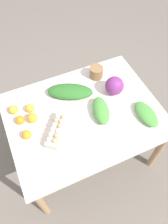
{
  "coord_description": "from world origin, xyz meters",
  "views": [
    {
      "loc": [
        -0.4,
        -0.9,
        2.18
      ],
      "look_at": [
        0.0,
        0.0,
        0.73
      ],
      "focal_mm": 35.0,
      "sensor_mm": 36.0,
      "label": 1
    }
  ],
  "objects_px": {
    "egg_carton": "(57,130)",
    "greens_bunch_beet_tops": "(101,110)",
    "greens_bunch_chard": "(70,91)",
    "greens_bunch_kale": "(146,114)",
    "paper_bag": "(96,72)",
    "cabbage_purple": "(114,86)",
    "orange_2": "(32,118)",
    "orange_1": "(27,135)",
    "orange_3": "(13,110)",
    "orange_4": "(30,108)",
    "orange_0": "(20,120)"
  },
  "relations": [
    {
      "from": "cabbage_purple",
      "to": "orange_0",
      "type": "height_order",
      "value": "cabbage_purple"
    },
    {
      "from": "greens_bunch_kale",
      "to": "greens_bunch_beet_tops",
      "type": "bearing_deg",
      "value": 151.86
    },
    {
      "from": "paper_bag",
      "to": "orange_4",
      "type": "xyz_separation_m",
      "value": [
        -0.66,
        -0.13,
        -0.02
      ]
    },
    {
      "from": "greens_bunch_kale",
      "to": "orange_4",
      "type": "xyz_separation_m",
      "value": [
        -0.83,
        0.43,
        0.0
      ]
    },
    {
      "from": "egg_carton",
      "to": "greens_bunch_chard",
      "type": "relative_size",
      "value": 0.76
    },
    {
      "from": "paper_bag",
      "to": "greens_bunch_chard",
      "type": "height_order",
      "value": "paper_bag"
    },
    {
      "from": "orange_0",
      "to": "orange_1",
      "type": "bearing_deg",
      "value": -85.5
    },
    {
      "from": "orange_2",
      "to": "greens_bunch_kale",
      "type": "bearing_deg",
      "value": -21.35
    },
    {
      "from": "greens_bunch_chard",
      "to": "orange_3",
      "type": "xyz_separation_m",
      "value": [
        -0.48,
        0.02,
        -0.01
      ]
    },
    {
      "from": "cabbage_purple",
      "to": "orange_2",
      "type": "distance_m",
      "value": 0.72
    },
    {
      "from": "egg_carton",
      "to": "orange_4",
      "type": "distance_m",
      "value": 0.31
    },
    {
      "from": "greens_bunch_kale",
      "to": "orange_4",
      "type": "bearing_deg",
      "value": 152.65
    },
    {
      "from": "greens_bunch_beet_tops",
      "to": "greens_bunch_chard",
      "type": "bearing_deg",
      "value": 118.25
    },
    {
      "from": "greens_bunch_chard",
      "to": "orange_1",
      "type": "bearing_deg",
      "value": -151.07
    },
    {
      "from": "paper_bag",
      "to": "greens_bunch_chard",
      "type": "distance_m",
      "value": 0.31
    },
    {
      "from": "cabbage_purple",
      "to": "greens_bunch_beet_tops",
      "type": "xyz_separation_m",
      "value": [
        -0.2,
        -0.16,
        -0.04
      ]
    },
    {
      "from": "egg_carton",
      "to": "orange_2",
      "type": "relative_size",
      "value": 3.64
    },
    {
      "from": "orange_0",
      "to": "orange_1",
      "type": "relative_size",
      "value": 1.0
    },
    {
      "from": "paper_bag",
      "to": "greens_bunch_chard",
      "type": "bearing_deg",
      "value": -160.91
    },
    {
      "from": "cabbage_purple",
      "to": "orange_1",
      "type": "xyz_separation_m",
      "value": [
        -0.8,
        -0.13,
        -0.04
      ]
    },
    {
      "from": "cabbage_purple",
      "to": "paper_bag",
      "type": "height_order",
      "value": "cabbage_purple"
    },
    {
      "from": "egg_carton",
      "to": "orange_3",
      "type": "relative_size",
      "value": 3.9
    },
    {
      "from": "orange_2",
      "to": "egg_carton",
      "type": "bearing_deg",
      "value": -52.33
    },
    {
      "from": "greens_bunch_kale",
      "to": "orange_1",
      "type": "xyz_separation_m",
      "value": [
        -0.92,
        0.2,
        0.0
      ]
    },
    {
      "from": "paper_bag",
      "to": "greens_bunch_kale",
      "type": "xyz_separation_m",
      "value": [
        0.17,
        -0.56,
        -0.02
      ]
    },
    {
      "from": "paper_bag",
      "to": "orange_2",
      "type": "bearing_deg",
      "value": -161.1
    },
    {
      "from": "orange_2",
      "to": "orange_4",
      "type": "distance_m",
      "value": 0.1
    },
    {
      "from": "paper_bag",
      "to": "orange_4",
      "type": "distance_m",
      "value": 0.67
    },
    {
      "from": "greens_bunch_beet_tops",
      "to": "orange_3",
      "type": "bearing_deg",
      "value": 154.89
    },
    {
      "from": "greens_bunch_chard",
      "to": "orange_2",
      "type": "height_order",
      "value": "greens_bunch_chard"
    },
    {
      "from": "greens_bunch_chard",
      "to": "greens_bunch_kale",
      "type": "xyz_separation_m",
      "value": [
        0.47,
        -0.45,
        -0.01
      ]
    },
    {
      "from": "greens_bunch_chard",
      "to": "orange_0",
      "type": "relative_size",
      "value": 5.49
    },
    {
      "from": "greens_bunch_kale",
      "to": "orange_3",
      "type": "xyz_separation_m",
      "value": [
        -0.95,
        0.47,
        0.01
      ]
    },
    {
      "from": "greens_bunch_chard",
      "to": "orange_2",
      "type": "relative_size",
      "value": 4.81
    },
    {
      "from": "orange_3",
      "to": "orange_2",
      "type": "bearing_deg",
      "value": -50.37
    },
    {
      "from": "egg_carton",
      "to": "greens_bunch_beet_tops",
      "type": "distance_m",
      "value": 0.38
    },
    {
      "from": "orange_1",
      "to": "orange_3",
      "type": "relative_size",
      "value": 0.94
    },
    {
      "from": "paper_bag",
      "to": "greens_bunch_kale",
      "type": "height_order",
      "value": "paper_bag"
    },
    {
      "from": "orange_1",
      "to": "orange_2",
      "type": "xyz_separation_m",
      "value": [
        0.08,
        0.12,
        0.0
      ]
    },
    {
      "from": "orange_3",
      "to": "orange_4",
      "type": "xyz_separation_m",
      "value": [
        0.13,
        -0.04,
        -0.0
      ]
    },
    {
      "from": "greens_bunch_chard",
      "to": "orange_1",
      "type": "height_order",
      "value": "greens_bunch_chard"
    },
    {
      "from": "greens_bunch_chard",
      "to": "orange_2",
      "type": "distance_m",
      "value": 0.39
    },
    {
      "from": "greens_bunch_chard",
      "to": "orange_4",
      "type": "bearing_deg",
      "value": -176.21
    },
    {
      "from": "greens_bunch_chard",
      "to": "greens_bunch_kale",
      "type": "height_order",
      "value": "greens_bunch_chard"
    },
    {
      "from": "orange_0",
      "to": "orange_2",
      "type": "height_order",
      "value": "orange_2"
    },
    {
      "from": "greens_bunch_chard",
      "to": "greens_bunch_kale",
      "type": "relative_size",
      "value": 1.47
    },
    {
      "from": "cabbage_purple",
      "to": "orange_2",
      "type": "height_order",
      "value": "cabbage_purple"
    },
    {
      "from": "greens_bunch_kale",
      "to": "paper_bag",
      "type": "bearing_deg",
      "value": 107.3
    },
    {
      "from": "orange_2",
      "to": "orange_3",
      "type": "distance_m",
      "value": 0.18
    },
    {
      "from": "greens_bunch_kale",
      "to": "orange_1",
      "type": "distance_m",
      "value": 0.94
    }
  ]
}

